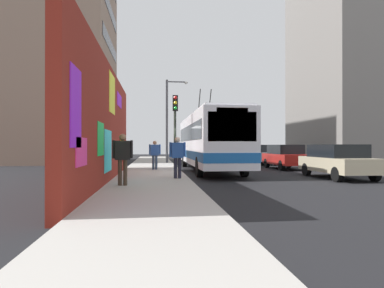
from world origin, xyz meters
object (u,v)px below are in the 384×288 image
object	(u,v)px
parked_car_silver	(259,154)
traffic_light	(175,120)
city_bus	(209,140)
street_lamp	(169,115)
pedestrian_at_curb	(178,154)
parked_car_champagne	(337,160)
pedestrian_near_wall	(123,155)
parked_car_black	(240,152)
pedestrian_midblock	(155,153)
parked_car_red	(285,156)

from	to	relation	value
parked_car_silver	traffic_light	distance (m)	11.30
parked_car_silver	traffic_light	world-z (taller)	traffic_light
city_bus	street_lamp	world-z (taller)	street_lamp
pedestrian_at_curb	street_lamp	bearing A→B (deg)	-1.10
parked_car_silver	parked_car_champagne	bearing A→B (deg)	180.00
parked_car_silver	pedestrian_near_wall	distance (m)	17.41
parked_car_champagne	parked_car_black	world-z (taller)	same
pedestrian_near_wall	pedestrian_midblock	world-z (taller)	pedestrian_near_wall
pedestrian_midblock	pedestrian_at_curb	size ratio (longest dim) A/B	0.95
parked_car_champagne	street_lamp	world-z (taller)	street_lamp
city_bus	pedestrian_at_curb	distance (m)	6.28
traffic_light	street_lamp	xyz separation A→B (m)	(8.82, -0.09, 1.06)
parked_car_black	pedestrian_at_curb	xyz separation A→B (m)	(-18.20, 7.50, 0.34)
parked_car_champagne	pedestrian_midblock	distance (m)	9.61
pedestrian_at_curb	traffic_light	world-z (taller)	traffic_light
pedestrian_at_curb	parked_car_silver	bearing A→B (deg)	-31.43
parked_car_red	parked_car_black	world-z (taller)	same
pedestrian_near_wall	pedestrian_at_curb	bearing A→B (deg)	-42.48
parked_car_champagne	street_lamp	size ratio (longest dim) A/B	0.64
parked_car_silver	street_lamp	bearing A→B (deg)	86.13
parked_car_black	pedestrian_at_curb	bearing A→B (deg)	157.60
parked_car_champagne	parked_car_silver	world-z (taller)	same
parked_car_black	pedestrian_midblock	bearing A→B (deg)	147.02
pedestrian_midblock	parked_car_black	bearing A→B (deg)	-32.98
street_lamp	traffic_light	bearing A→B (deg)	179.39
pedestrian_at_curb	pedestrian_midblock	bearing A→B (deg)	10.25
pedestrian_midblock	pedestrian_at_curb	xyz separation A→B (m)	(-5.19, -0.94, 0.06)
parked_car_red	parked_car_black	xyz separation A→B (m)	(11.42, -0.00, 0.00)
parked_car_black	street_lamp	world-z (taller)	street_lamp
parked_car_red	parked_car_black	bearing A→B (deg)	-0.00
city_bus	pedestrian_near_wall	distance (m)	9.20
city_bus	parked_car_champagne	bearing A→B (deg)	-135.01
pedestrian_at_curb	street_lamp	xyz separation A→B (m)	(12.77, -0.24, 2.79)
pedestrian_near_wall	parked_car_silver	bearing A→B (deg)	-33.36
traffic_light	street_lamp	distance (m)	8.88
pedestrian_at_curb	traffic_light	distance (m)	4.32
traffic_light	street_lamp	world-z (taller)	street_lamp
city_bus	pedestrian_at_curb	size ratio (longest dim) A/B	7.00
parked_car_silver	parked_car_black	xyz separation A→B (m)	(5.92, 0.00, -0.00)
city_bus	pedestrian_midblock	size ratio (longest dim) A/B	7.38
parked_car_black	pedestrian_at_curb	size ratio (longest dim) A/B	2.65
city_bus	traffic_light	size ratio (longest dim) A/B	2.96
parked_car_red	street_lamp	bearing A→B (deg)	50.49
city_bus	parked_car_red	size ratio (longest dim) A/B	2.98
city_bus	pedestrian_at_curb	world-z (taller)	city_bus
parked_car_champagne	parked_car_silver	bearing A→B (deg)	0.00
traffic_light	pedestrian_near_wall	bearing A→B (deg)	160.33
parked_car_red	parked_car_black	size ratio (longest dim) A/B	0.89
pedestrian_at_curb	street_lamp	distance (m)	13.07
pedestrian_near_wall	pedestrian_midblock	bearing A→B (deg)	-8.64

